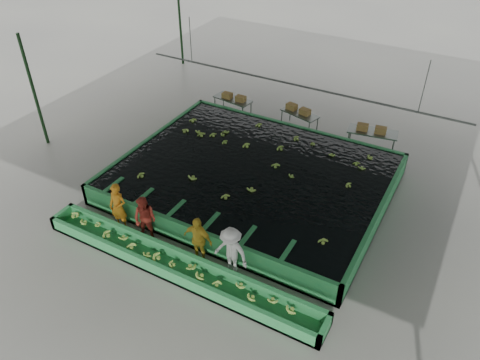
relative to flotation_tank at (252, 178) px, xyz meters
The scene contains 21 objects.
ground 1.57m from the flotation_tank, 90.00° to the right, with size 80.00×80.00×0.00m, color gray.
shed_roof 4.79m from the flotation_tank, 90.00° to the right, with size 20.00×22.00×0.04m, color gray.
shed_posts 2.54m from the flotation_tank, 90.00° to the right, with size 20.00×22.00×5.00m, color black, non-canonical shape.
flotation_tank is the anchor object (origin of this frame).
tank_water 0.40m from the flotation_tank, 90.00° to the right, with size 9.70×7.70×0.00m, color black.
sorting_trough 5.10m from the flotation_tank, 90.00° to the right, with size 10.00×1.00×0.50m, color #288040, non-canonical shape.
cableway_rail 4.33m from the flotation_tank, 90.00° to the left, with size 0.08×0.08×14.00m, color #59605B.
rail_hanger_left 7.06m from the flotation_tank, 145.01° to the left, with size 0.04×0.04×2.00m, color #59605B.
rail_hanger_right 7.06m from the flotation_tank, 34.99° to the left, with size 0.04×0.04×2.00m, color #59605B.
worker_a 5.24m from the flotation_tank, 124.49° to the right, with size 0.66×0.43×1.81m, color orange.
worker_b 4.68m from the flotation_tank, 112.69° to the right, with size 0.83×0.64×1.70m, color #A83024.
worker_c 4.33m from the flotation_tank, 85.91° to the right, with size 1.02×0.42×1.74m, color gold.
worker_d 4.58m from the flotation_tank, 70.53° to the right, with size 1.17×0.67×1.81m, color silver.
packing_table_left 6.15m from the flotation_tank, 127.01° to the left, with size 1.93×0.77×0.88m, color #59605B, non-canonical shape.
packing_table_mid 5.24m from the flotation_tank, 92.98° to the left, with size 1.81×0.72×0.82m, color #59605B, non-canonical shape.
packing_table_right 5.93m from the flotation_tank, 56.97° to the left, with size 2.10×0.84×0.96m, color #59605B, non-canonical shape.
box_stack_left 6.06m from the flotation_tank, 126.55° to the left, with size 1.22×0.34×0.26m, color olive, non-canonical shape.
box_stack_mid 5.33m from the flotation_tank, 94.32° to the left, with size 1.25×0.35×0.27m, color olive, non-canonical shape.
box_stack_right 5.88m from the flotation_tank, 57.24° to the left, with size 1.25×0.34×0.27m, color olive, non-canonical shape.
floating_bananas 0.89m from the flotation_tank, 90.00° to the left, with size 9.25×6.31×0.13m, color #82AD3F, non-canonical shape.
trough_bananas 5.10m from the flotation_tank, 90.00° to the right, with size 9.04×0.60×0.12m, color #82AD3F, non-canonical shape.
Camera 1 is at (6.76, -11.63, 11.07)m, focal length 35.00 mm.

